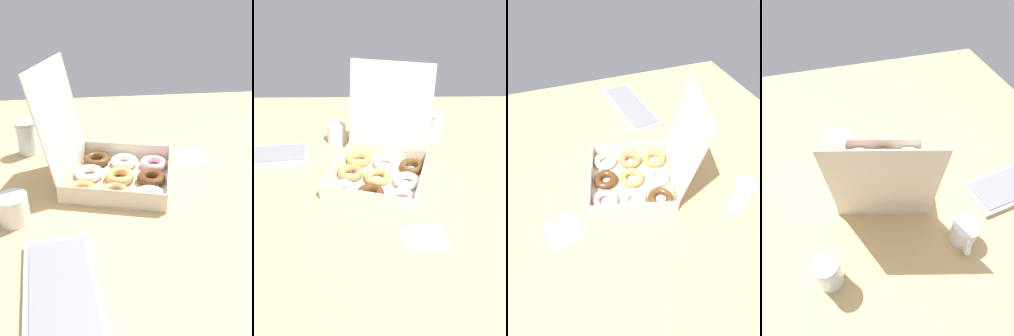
% 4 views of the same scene
% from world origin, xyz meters
% --- Properties ---
extents(ground_plane, '(1.80, 1.80, 0.02)m').
position_xyz_m(ground_plane, '(0.00, 0.00, -0.01)').
color(ground_plane, tan).
extents(donut_box, '(0.41, 0.45, 0.38)m').
position_xyz_m(donut_box, '(-0.04, 0.05, 0.04)').
color(donut_box, beige).
rests_on(donut_box, ground_plane).
extents(coffee_mug, '(0.08, 0.12, 0.08)m').
position_xyz_m(coffee_mug, '(-0.22, 0.34, 0.04)').
color(coffee_mug, white).
rests_on(coffee_mug, ground_plane).
extents(glass_jar, '(0.08, 0.08, 0.13)m').
position_xyz_m(glass_jar, '(0.20, 0.35, 0.06)').
color(glass_jar, silver).
rests_on(glass_jar, ground_plane).
extents(paper_napkin, '(0.15, 0.13, 0.00)m').
position_xyz_m(paper_napkin, '(0.09, -0.27, 0.00)').
color(paper_napkin, white).
rests_on(paper_napkin, ground_plane).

